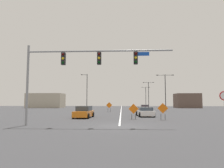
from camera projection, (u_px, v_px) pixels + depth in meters
ground at (119, 126)px, 16.78m from camera, size 150.21×150.21×0.00m
road_centre_stripe at (121, 109)px, 58.30m from camera, size 0.16×83.45×0.01m
traffic_signal_assembly at (79, 64)px, 17.38m from camera, size 12.47×0.44×6.87m
stop_sign at (224, 102)px, 16.69m from camera, size 0.76×0.07×2.86m
street_lamp_mid_left at (165, 89)px, 45.19m from camera, size 3.88×0.24×8.04m
street_lamp_mid_right at (146, 95)px, 71.62m from camera, size 2.88×0.24×7.15m
street_lamp_far_left at (87, 90)px, 51.48m from camera, size 1.70×0.24×8.97m
street_lamp_far_right at (149, 93)px, 64.21m from camera, size 3.48×0.24×8.17m
construction_sign_median_near at (134, 110)px, 23.24m from camera, size 1.14×0.31×1.76m
construction_sign_median_far at (163, 109)px, 22.37m from camera, size 1.15×0.23×1.85m
construction_sign_left_shoulder at (109, 106)px, 39.31m from camera, size 1.17×0.19×1.90m
car_red_far at (145, 108)px, 45.30m from camera, size 2.09×4.07×1.31m
car_orange_distant at (84, 112)px, 25.35m from camera, size 2.19×4.18×1.46m
car_white_passing at (145, 112)px, 27.75m from camera, size 2.27×4.68×1.26m
roadside_building_west at (46, 101)px, 66.82m from camera, size 11.39×6.33×4.66m
roadside_building_east at (187, 101)px, 65.86m from camera, size 7.32×6.43×4.59m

